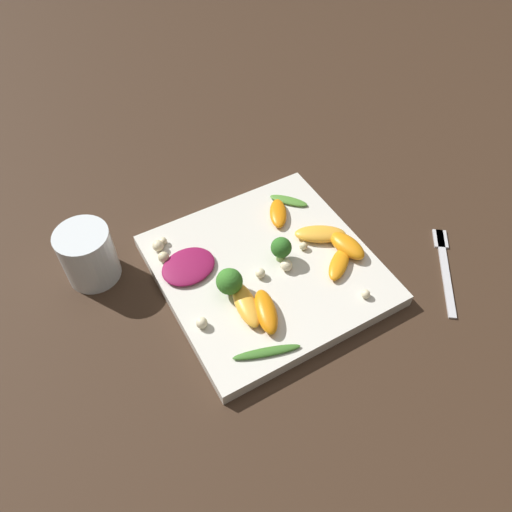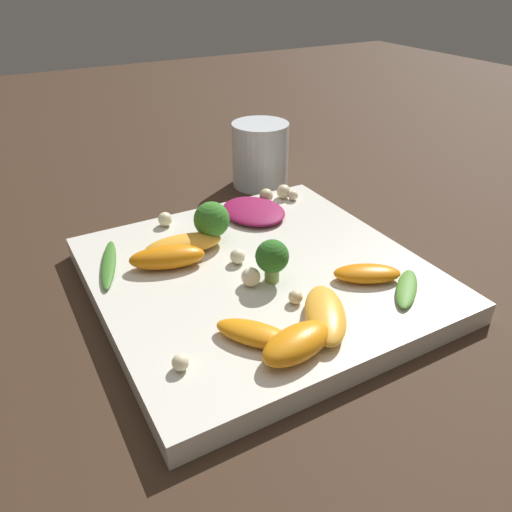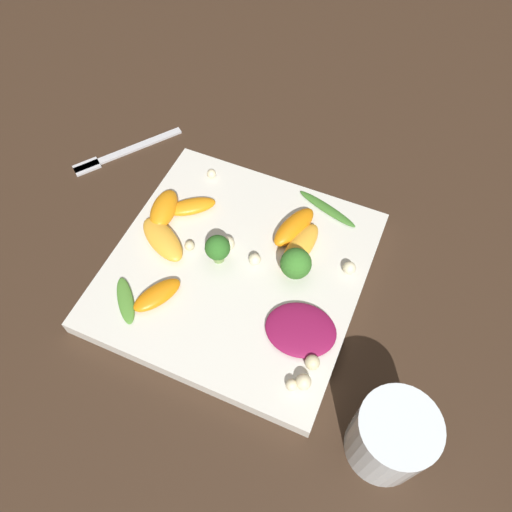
{
  "view_description": "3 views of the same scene",
  "coord_description": "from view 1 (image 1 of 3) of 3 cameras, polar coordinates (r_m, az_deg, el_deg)",
  "views": [
    {
      "loc": [
        0.24,
        0.38,
        0.59
      ],
      "look_at": [
        0.01,
        -0.01,
        0.04
      ],
      "focal_mm": 35.0,
      "sensor_mm": 36.0,
      "label": 1
    },
    {
      "loc": [
        -0.35,
        0.2,
        0.28
      ],
      "look_at": [
        0.01,
        -0.0,
        0.03
      ],
      "focal_mm": 35.0,
      "sensor_mm": 36.0,
      "label": 2
    },
    {
      "loc": [
        0.15,
        -0.28,
        0.54
      ],
      "look_at": [
        0.02,
        0.02,
        0.03
      ],
      "focal_mm": 35.0,
      "sensor_mm": 36.0,
      "label": 3
    }
  ],
  "objects": [
    {
      "name": "orange_segment_4",
      "position": [
        0.79,
        2.55,
        4.91
      ],
      "size": [
        0.05,
        0.07,
        0.01
      ],
      "color": "orange",
      "rests_on": "plate"
    },
    {
      "name": "drinking_glass",
      "position": [
        0.75,
        -18.63,
        0.1
      ],
      "size": [
        0.08,
        0.08,
        0.09
      ],
      "color": "white",
      "rests_on": "ground_plane"
    },
    {
      "name": "broccoli_floret_1",
      "position": [
        0.72,
        2.78,
        1.04
      ],
      "size": [
        0.03,
        0.03,
        0.04
      ],
      "color": "#7A9E51",
      "rests_on": "plate"
    },
    {
      "name": "orange_segment_5",
      "position": [
        0.73,
        9.47,
        -0.88
      ],
      "size": [
        0.07,
        0.06,
        0.01
      ],
      "color": "orange",
      "rests_on": "plate"
    },
    {
      "name": "ground_plane",
      "position": [
        0.74,
        1.2,
        -2.07
      ],
      "size": [
        2.4,
        2.4,
        0.0
      ],
      "primitive_type": "plane",
      "color": "#382619"
    },
    {
      "name": "macadamia_nut_2",
      "position": [
        0.75,
        -11.13,
        1.15
      ],
      "size": [
        0.02,
        0.02,
        0.02
      ],
      "color": "beige",
      "rests_on": "plate"
    },
    {
      "name": "arugula_sprig_0",
      "position": [
        0.64,
        1.24,
        -10.92
      ],
      "size": [
        0.09,
        0.04,
        0.01
      ],
      "color": "#3D7528",
      "rests_on": "plate"
    },
    {
      "name": "orange_segment_3",
      "position": [
        0.67,
        1.14,
        -6.35
      ],
      "size": [
        0.05,
        0.08,
        0.02
      ],
      "color": "orange",
      "rests_on": "plate"
    },
    {
      "name": "macadamia_nut_7",
      "position": [
        0.66,
        -6.23,
        -7.61
      ],
      "size": [
        0.02,
        0.02,
        0.02
      ],
      "color": "beige",
      "rests_on": "plate"
    },
    {
      "name": "orange_segment_2",
      "position": [
        0.67,
        -1.17,
        -5.55
      ],
      "size": [
        0.04,
        0.08,
        0.02
      ],
      "color": "#FCAD33",
      "rests_on": "plate"
    },
    {
      "name": "arugula_sprig_1",
      "position": [
        0.81,
        3.75,
        6.34
      ],
      "size": [
        0.05,
        0.06,
        0.01
      ],
      "color": "#518E33",
      "rests_on": "plate"
    },
    {
      "name": "macadamia_nut_4",
      "position": [
        0.72,
        3.5,
        -1.07
      ],
      "size": [
        0.02,
        0.02,
        0.02
      ],
      "color": "beige",
      "rests_on": "plate"
    },
    {
      "name": "macadamia_nut_5",
      "position": [
        0.71,
        0.48,
        -1.98
      ],
      "size": [
        0.01,
        0.01,
        0.01
      ],
      "color": "beige",
      "rests_on": "plate"
    },
    {
      "name": "fork",
      "position": [
        0.81,
        20.7,
        -0.5
      ],
      "size": [
        0.11,
        0.14,
        0.01
      ],
      "color": "silver",
      "rests_on": "ground_plane"
    },
    {
      "name": "plate",
      "position": [
        0.73,
        1.21,
        -1.57
      ],
      "size": [
        0.3,
        0.3,
        0.02
      ],
      "color": "silver",
      "rests_on": "ground_plane"
    },
    {
      "name": "broccoli_floret_0",
      "position": [
        0.68,
        -3.06,
        -2.94
      ],
      "size": [
        0.04,
        0.04,
        0.04
      ],
      "color": "#84AD5B",
      "rests_on": "plate"
    },
    {
      "name": "radicchio_leaf_0",
      "position": [
        0.72,
        -7.73,
        -1.18
      ],
      "size": [
        0.09,
        0.08,
        0.01
      ],
      "color": "maroon",
      "rests_on": "plate"
    },
    {
      "name": "orange_segment_1",
      "position": [
        0.76,
        7.35,
        2.51
      ],
      "size": [
        0.08,
        0.07,
        0.02
      ],
      "color": "#FCAD33",
      "rests_on": "plate"
    },
    {
      "name": "macadamia_nut_3",
      "position": [
        0.74,
        5.38,
        1.21
      ],
      "size": [
        0.01,
        0.01,
        0.01
      ],
      "color": "beige",
      "rests_on": "plate"
    },
    {
      "name": "macadamia_nut_0",
      "position": [
        0.7,
        12.43,
        -4.26
      ],
      "size": [
        0.01,
        0.01,
        0.01
      ],
      "color": "beige",
      "rests_on": "plate"
    },
    {
      "name": "orange_segment_0",
      "position": [
        0.75,
        10.37,
        1.17
      ],
      "size": [
        0.04,
        0.07,
        0.02
      ],
      "color": "orange",
      "rests_on": "plate"
    },
    {
      "name": "macadamia_nut_1",
      "position": [
        0.74,
        -10.52,
        -0.12
      ],
      "size": [
        0.02,
        0.02,
        0.02
      ],
      "color": "beige",
      "rests_on": "plate"
    },
    {
      "name": "macadamia_nut_6",
      "position": [
        0.76,
        -10.59,
        1.68
      ],
      "size": [
        0.01,
        0.01,
        0.01
      ],
      "color": "beige",
      "rests_on": "plate"
    }
  ]
}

